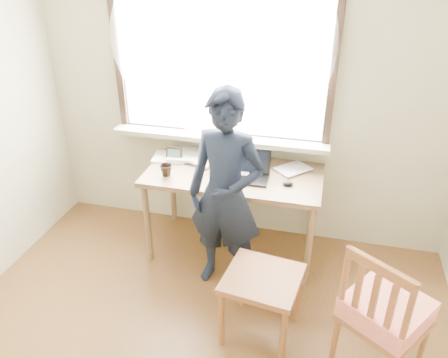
% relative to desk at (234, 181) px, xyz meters
% --- Properties ---
extents(room_shell, '(3.52, 4.02, 2.61)m').
position_rel_desk_xyz_m(room_shell, '(-0.02, -1.43, 0.96)').
color(room_shell, beige).
rests_on(room_shell, ground).
extents(desk, '(1.41, 0.70, 0.75)m').
position_rel_desk_xyz_m(desk, '(0.00, 0.00, 0.00)').
color(desk, brown).
rests_on(desk, ground).
extents(laptop, '(0.31, 0.25, 0.21)m').
position_rel_desk_xyz_m(laptop, '(0.14, -0.04, 0.13)').
color(laptop, black).
rests_on(laptop, desk).
extents(mug_white, '(0.17, 0.17, 0.10)m').
position_rel_desk_xyz_m(mug_white, '(-0.10, 0.15, 0.13)').
color(mug_white, white).
rests_on(mug_white, desk).
extents(mug_dark, '(0.12, 0.12, 0.09)m').
position_rel_desk_xyz_m(mug_dark, '(-0.51, -0.17, 0.12)').
color(mug_dark, black).
rests_on(mug_dark, desk).
extents(mouse, '(0.09, 0.06, 0.03)m').
position_rel_desk_xyz_m(mouse, '(0.44, -0.10, 0.09)').
color(mouse, black).
rests_on(mouse, desk).
extents(desk_clutter, '(0.86, 0.42, 0.04)m').
position_rel_desk_xyz_m(desk_clutter, '(-0.31, 0.15, 0.10)').
color(desk_clutter, '#B02031').
rests_on(desk_clutter, desk).
extents(book_a, '(0.18, 0.24, 0.02)m').
position_rel_desk_xyz_m(book_a, '(-0.36, 0.19, 0.09)').
color(book_a, white).
rests_on(book_a, desk).
extents(book_b, '(0.33, 0.33, 0.02)m').
position_rel_desk_xyz_m(book_b, '(0.38, 0.23, 0.09)').
color(book_b, white).
rests_on(book_b, desk).
extents(picture_frame, '(0.14, 0.02, 0.11)m').
position_rel_desk_xyz_m(picture_frame, '(-0.54, 0.10, 0.13)').
color(picture_frame, black).
rests_on(picture_frame, desk).
extents(work_chair, '(0.53, 0.52, 0.49)m').
position_rel_desk_xyz_m(work_chair, '(0.39, -0.86, -0.26)').
color(work_chair, '#935830').
rests_on(work_chair, ground).
extents(side_chair, '(0.60, 0.59, 0.94)m').
position_rel_desk_xyz_m(side_chair, '(1.13, -1.00, -0.18)').
color(side_chair, '#935830').
rests_on(side_chair, ground).
extents(person, '(0.62, 0.46, 1.56)m').
position_rel_desk_xyz_m(person, '(0.03, -0.40, 0.11)').
color(person, black).
rests_on(person, ground).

